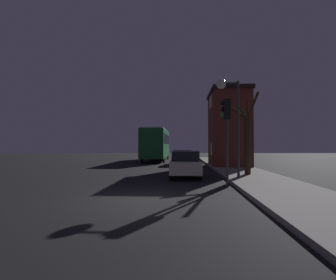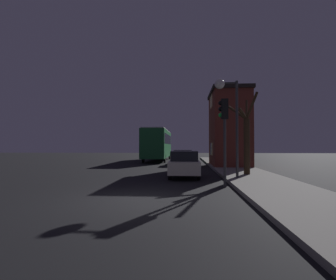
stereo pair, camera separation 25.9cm
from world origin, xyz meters
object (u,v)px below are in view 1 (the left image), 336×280
Objects in this scene: streetlamp at (228,101)px; traffic_light at (226,124)px; bus at (157,143)px; bare_tree at (247,138)px; car_mid_lane at (182,157)px; car_near_lane at (185,164)px.

traffic_light is at bearing -101.39° from streetlamp.
bare_tree is at bearing -67.11° from bus.
traffic_light is 14.09m from car_mid_lane.
bare_tree reaches higher than car_mid_lane.
bare_tree is (1.38, 1.57, -1.93)m from streetlamp.
traffic_light reaches higher than bus.
bare_tree is 1.14× the size of car_near_lane.
car_near_lane is (-1.78, 3.68, -2.03)m from traffic_light.
bus is (-7.06, 16.72, -0.04)m from bare_tree.
traffic_light is at bearing -81.77° from car_mid_lane.
car_mid_lane is (-0.22, 10.12, -0.02)m from car_near_lane.
streetlamp is at bearing 78.61° from traffic_light.
bus is at bearing 101.35° from car_near_lane.
bare_tree is at bearing 64.92° from traffic_light.
streetlamp is at bearing -131.20° from bare_tree.
traffic_light is 21.35m from bus.
streetlamp reaches higher than bus.
car_mid_lane is (-2.00, 13.80, -2.05)m from traffic_light.
bus is at bearing 112.89° from bare_tree.
bare_tree is at bearing 4.76° from car_near_lane.
car_near_lane is 10.12m from car_mid_lane.
traffic_light is at bearing -115.08° from bare_tree.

